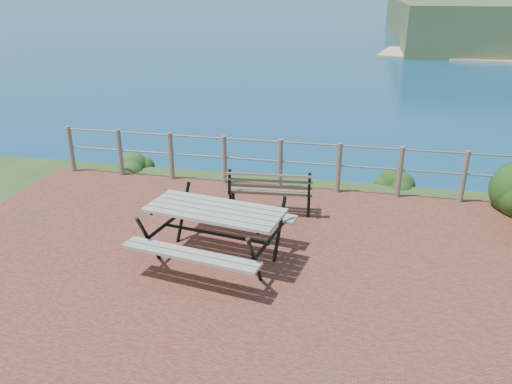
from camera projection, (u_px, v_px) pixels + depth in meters
ground at (240, 274)px, 7.07m from camera, size 10.00×7.00×0.12m
safety_railing at (280, 161)px, 9.88m from camera, size 9.40×0.10×1.00m
picnic_table at (215, 229)px, 7.22m from camera, size 2.06×1.68×0.82m
park_bench at (270, 184)px, 8.79m from camera, size 1.52×0.49×0.84m
shrub_lip_west at (136, 167)px, 11.31m from camera, size 0.83×0.83×0.59m
shrub_lip_east at (392, 184)px, 10.31m from camera, size 0.68×0.68×0.39m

